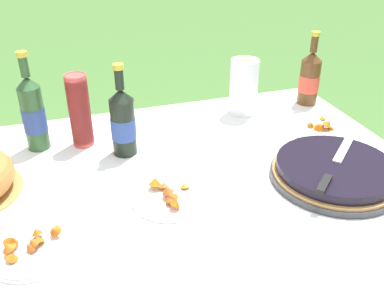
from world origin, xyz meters
The scene contains 12 objects.
garden_table centered at (0.00, 0.00, 0.71)m, with size 1.84×1.22×0.76m.
tablecloth centered at (0.00, 0.00, 0.76)m, with size 1.85×1.23×0.10m.
berry_tart centered at (0.61, -0.08, 0.80)m, with size 0.38×0.38×0.06m.
serving_knife centered at (0.59, -0.10, 0.83)m, with size 0.29×0.27×0.01m.
cup_stack centered at (-0.09, 0.38, 0.90)m, with size 0.07×0.07×0.25m.
cider_bottle_green centered at (-0.24, 0.40, 0.90)m, with size 0.08×0.08×0.34m.
cider_bottle_amber centered at (0.84, 0.46, 0.88)m, with size 0.08×0.08×0.30m.
juice_bottle_red centered at (0.04, 0.28, 0.88)m, with size 0.08×0.08×0.31m.
snack_plate_near centered at (-0.26, -0.12, 0.78)m, with size 0.21×0.21×0.05m.
snack_plate_left centered at (0.11, -0.02, 0.78)m, with size 0.21×0.21×0.05m.
snack_plate_far centered at (0.75, 0.23, 0.78)m, with size 0.23×0.23×0.06m.
paper_towel_roll centered at (0.54, 0.45, 0.88)m, with size 0.11×0.11×0.22m.
Camera 1 is at (-0.13, -0.97, 1.49)m, focal length 40.00 mm.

